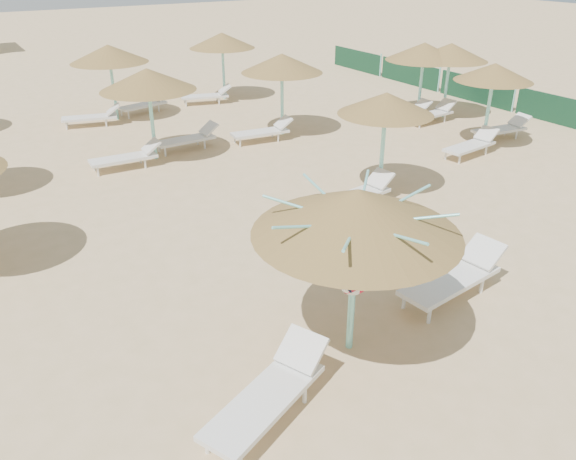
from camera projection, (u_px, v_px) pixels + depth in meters
ground at (355, 335)px, 9.36m from camera, size 120.00×120.00×0.00m
main_palapa at (357, 213)px, 8.01m from camera, size 3.08×3.08×2.76m
lounger_main_a at (271, 392)px, 7.62m from camera, size 2.27×1.49×0.80m
lounger_main_b at (455, 276)px, 10.27m from camera, size 2.37×0.97×0.84m
palapa_field at (237, 70)px, 17.80m from camera, size 20.09×14.14×2.71m
windbreak_fence at (477, 90)px, 23.25m from camera, size 0.08×19.84×1.10m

